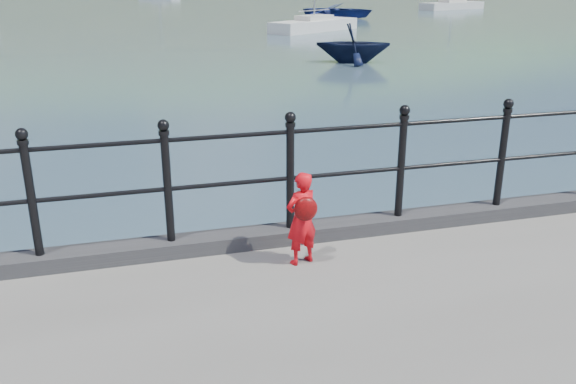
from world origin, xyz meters
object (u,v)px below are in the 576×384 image
object	(u,v)px
child	(302,218)
railing	(230,169)
sailboat_near	(314,26)
launch_navy	(353,43)
sailboat_far	(452,6)
launch_blue	(338,11)

from	to	relation	value
child	railing	bearing A→B (deg)	-61.81
railing	child	size ratio (longest dim) A/B	20.12
child	sailboat_near	size ratio (longest dim) A/B	0.10
railing	sailboat_near	bearing A→B (deg)	70.80
railing	launch_navy	xyz separation A→B (m)	(8.64, 18.82, -1.02)
sailboat_near	child	bearing A→B (deg)	-141.65
railing	child	bearing A→B (deg)	-43.06
launch_navy	sailboat_far	xyz separation A→B (m)	(24.05, 33.90, -0.46)
launch_navy	railing	bearing A→B (deg)	174.16
launch_navy	sailboat_near	xyz separation A→B (m)	(2.90, 14.32, -0.47)
railing	sailboat_near	size ratio (longest dim) A/B	1.93
railing	sailboat_far	xyz separation A→B (m)	(32.69, 52.72, -1.48)
child	launch_navy	size ratio (longest dim) A/B	0.29
railing	sailboat_far	bearing A→B (deg)	58.20
child	launch_navy	bearing A→B (deg)	-131.41
launch_blue	sailboat_near	size ratio (longest dim) A/B	0.61
launch_navy	sailboat_near	size ratio (longest dim) A/B	0.33
child	launch_blue	distance (m)	47.24
railing	sailboat_near	xyz separation A→B (m)	(11.54, 33.14, -1.48)
sailboat_far	launch_blue	bearing A→B (deg)	-169.88
child	launch_navy	distance (m)	20.97
railing	launch_navy	size ratio (longest dim) A/B	5.92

